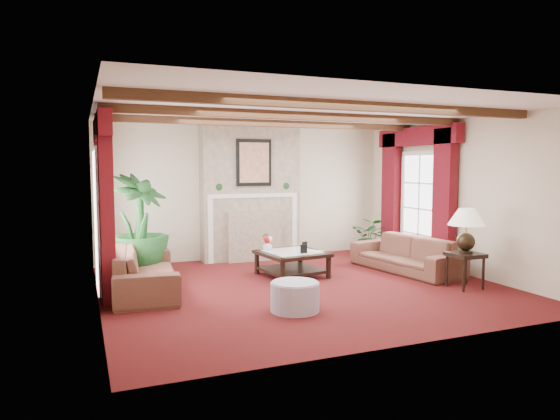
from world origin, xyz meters
name	(u,v)px	position (x,y,z in m)	size (l,w,h in m)	color
floor	(303,287)	(0.00, 0.00, 0.00)	(6.00, 6.00, 0.00)	#400C0B
ceiling	(303,112)	(0.00, 0.00, 2.70)	(6.00, 6.00, 0.00)	white
back_wall	(247,192)	(0.00, 2.75, 1.35)	(6.00, 0.02, 2.70)	beige
left_wall	(96,206)	(-3.00, 0.00, 1.35)	(0.02, 5.50, 2.70)	beige
right_wall	(458,196)	(3.00, 0.00, 1.35)	(0.02, 5.50, 2.70)	beige
ceiling_beams	(303,116)	(0.00, 0.00, 2.64)	(6.00, 3.00, 0.12)	#351E10
fireplace	(250,125)	(0.00, 2.55, 2.70)	(2.00, 0.52, 2.70)	tan
french_door_left	(94,149)	(-2.97, 1.00, 2.13)	(0.10, 1.10, 2.16)	white
french_door_right	(421,153)	(2.97, 1.00, 2.13)	(0.10, 1.10, 2.16)	white
curtains_left	(101,121)	(-2.86, 1.00, 2.55)	(0.20, 2.40, 2.55)	#510A17
curtains_right	(417,131)	(2.86, 1.00, 2.55)	(0.20, 2.40, 2.55)	#510A17
sofa_left	(145,262)	(-2.32, 0.63, 0.44)	(0.87, 2.30, 0.88)	#3E1119
sofa_right	(406,248)	(2.18, 0.35, 0.41)	(0.94, 2.19, 0.83)	#3E1119
potted_palm	(139,249)	(-2.29, 1.63, 0.49)	(1.91, 1.96, 0.98)	black
small_plant	(371,241)	(2.45, 1.93, 0.31)	(1.08, 1.07, 0.63)	black
coffee_table	(292,264)	(0.14, 0.76, 0.21)	(1.03, 1.03, 0.42)	black
side_table	(465,270)	(2.29, -1.01, 0.28)	(0.47, 0.47, 0.55)	black
ottoman	(295,297)	(-0.64, -1.16, 0.19)	(0.64, 0.64, 0.37)	#9895A9
table_lamp	(466,230)	(2.29, -1.01, 0.90)	(0.56, 0.56, 0.71)	black
flower_vase	(267,246)	(-0.19, 1.06, 0.50)	(0.20, 0.21, 0.17)	silver
book	(311,245)	(0.39, 0.54, 0.56)	(0.19, 0.12, 0.28)	black
photo_frame_a	(304,249)	(0.25, 0.50, 0.50)	(0.12, 0.02, 0.16)	black
photo_frame_b	(305,246)	(0.43, 0.87, 0.49)	(0.11, 0.02, 0.14)	black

